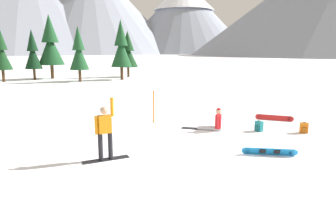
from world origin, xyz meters
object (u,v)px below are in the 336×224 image
backpack_orange (304,128)px  pine_tree_slender (1,51)px  trail_marker_pole (154,107)px  pine_tree_twin (50,44)px  loose_snowboard_near_right (274,118)px  pine_tree_young (128,52)px  loose_snowboard_near_left (269,151)px  snowboarder_midground (214,122)px  pine_tree_short (79,52)px  snowboarder_foreground (105,131)px  pine_tree_leaning (121,47)px  backpack_teal (259,126)px  pine_tree_tall (33,52)px

backpack_orange → pine_tree_slender: size_ratio=0.08×
trail_marker_pole → pine_tree_twin: bearing=113.8°
loose_snowboard_near_right → backpack_orange: size_ratio=3.64×
pine_tree_young → backpack_orange: bearing=-74.2°
loose_snowboard_near_right → trail_marker_pole: 6.09m
loose_snowboard_near_left → backpack_orange: 3.76m
snowboarder_midground → pine_tree_short: pine_tree_short is taller
snowboarder_foreground → pine_tree_young: bearing=89.9°
pine_tree_leaning → snowboarder_midground: bearing=-78.1°
snowboarder_midground → trail_marker_pole: 3.07m
backpack_teal → trail_marker_pole: (-4.46, 2.00, 0.57)m
loose_snowboard_near_left → pine_tree_tall: pine_tree_tall is taller
snowboarder_midground → backpack_orange: snowboarder_midground is taller
backpack_teal → pine_tree_leaning: 25.49m
pine_tree_short → pine_tree_young: bearing=47.5°
backpack_orange → pine_tree_short: (-13.14, 22.89, 3.01)m
trail_marker_pole → pine_tree_slender: size_ratio=0.26×
pine_tree_tall → pine_tree_young: (10.71, 2.77, 0.00)m
pine_tree_slender → pine_tree_young: size_ratio=1.04×
loose_snowboard_near_right → pine_tree_young: (-7.84, 25.97, 2.99)m
snowboarder_midground → pine_tree_twin: bearing=117.1°
snowboarder_midground → pine_tree_short: size_ratio=0.30×
pine_tree_slender → pine_tree_leaning: bearing=5.9°
backpack_teal → pine_tree_leaning: bearing=105.9°
trail_marker_pole → snowboarder_foreground: bearing=-110.0°
pine_tree_short → pine_tree_twin: bearing=133.6°
backpack_teal → pine_tree_short: pine_tree_short is taller
pine_tree_leaning → pine_tree_tall: bearing=174.7°
pine_tree_short → backpack_orange: bearing=-60.1°
snowboarder_midground → loose_snowboard_near_right: (3.47, 1.62, -0.22)m
loose_snowboard_near_left → backpack_orange: bearing=45.0°
loose_snowboard_near_right → pine_tree_twin: bearing=124.5°
pine_tree_young → loose_snowboard_near_right: bearing=-73.2°
loose_snowboard_near_right → pine_tree_young: size_ratio=0.30×
loose_snowboard_near_right → pine_tree_short: pine_tree_short is taller
snowboarder_midground → pine_tree_leaning: (-5.03, 23.90, 3.34)m
snowboarder_midground → loose_snowboard_near_right: 3.84m
pine_tree_short → pine_tree_young: (5.09, 5.57, -0.10)m
loose_snowboard_near_right → trail_marker_pole: trail_marker_pole is taller
trail_marker_pole → pine_tree_tall: 26.47m
backpack_orange → pine_tree_short: pine_tree_short is taller
pine_tree_young → pine_tree_slender: bearing=-159.4°
snowboarder_foreground → pine_tree_leaning: (-0.62, 27.31, 2.74)m
pine_tree_young → pine_tree_leaning: bearing=-100.1°
snowboarder_foreground → loose_snowboard_near_right: size_ratio=1.17×
pine_tree_twin → pine_tree_tall: (-1.67, -1.35, -0.97)m
pine_tree_twin → snowboarder_midground: bearing=-62.9°
loose_snowboard_near_right → pine_tree_slender: pine_tree_slender is taller
backpack_teal → pine_tree_tall: (-16.96, 25.21, 2.90)m
loose_snowboard_near_right → pine_tree_tall: (-18.56, 23.20, 2.98)m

